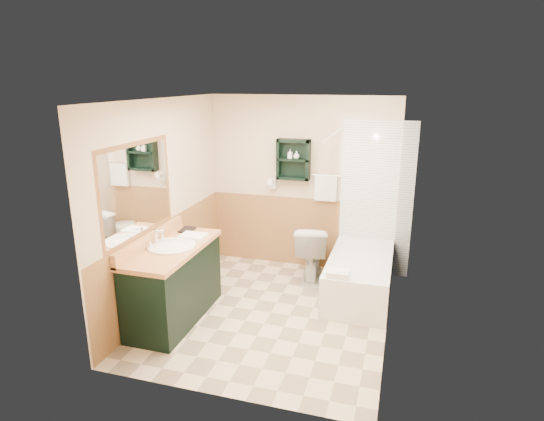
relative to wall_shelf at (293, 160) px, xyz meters
The scene contains 25 objects.
floor 2.09m from the wall_shelf, 85.93° to the right, with size 3.00×3.00×0.00m, color beige.
back_wall 0.38m from the wall_shelf, 48.99° to the left, with size 2.60×0.04×2.40m, color #FBE5C5.
left_wall 1.89m from the wall_shelf, 130.97° to the right, with size 0.04×3.00×2.40m, color #FBE5C5.
right_wall 2.03m from the wall_shelf, 44.70° to the right, with size 0.04×3.00×2.40m, color #FBE5C5.
ceiling 1.66m from the wall_shelf, 85.93° to the right, with size 2.60×3.00×0.04m, color white.
wainscot_left 2.12m from the wall_shelf, 130.14° to the right, with size 2.98×2.98×1.00m, color #B18447, non-canonical shape.
wainscot_back 1.06m from the wall_shelf, 38.66° to the left, with size 2.58×2.58×1.00m, color #B18447, non-canonical shape.
mirror_frame 2.28m from the wall_shelf, 120.90° to the right, with size 1.30×1.30×1.00m, color brown, non-canonical shape.
mirror_glass 2.28m from the wall_shelf, 120.79° to the right, with size 1.20×1.20×0.90m, color white, non-canonical shape.
tile_right 1.61m from the wall_shelf, 25.39° to the right, with size 1.50×1.50×2.10m, color white, non-canonical shape.
tile_back 1.23m from the wall_shelf, ahead, with size 0.95×0.95×2.10m, color white, non-canonical shape.
tile_accent 1.56m from the wall_shelf, 25.55° to the right, with size 1.50×1.50×0.10m, color #144729, non-canonical shape.
wall_shelf is the anchor object (origin of this frame).
hair_dryer 0.46m from the wall_shelf, behind, with size 0.10×0.24×0.18m, color white, non-canonical shape.
towel_bar 0.49m from the wall_shelf, ahead, with size 0.40×0.06×0.40m, color white, non-canonical shape.
curtain_rod 1.01m from the wall_shelf, 46.11° to the right, with size 0.03×0.03×1.60m, color silver.
shower_curtain 0.89m from the wall_shelf, 37.30° to the right, with size 1.05×1.05×1.70m, color beige, non-canonical shape.
vanity 2.32m from the wall_shelf, 116.17° to the right, with size 0.59×1.36×0.86m, color black.
bathtub 1.78m from the wall_shelf, 32.30° to the right, with size 0.75×1.50×0.50m, color white.
toilet 1.27m from the wall_shelf, 41.91° to the right, with size 0.42×0.76×0.74m, color white.
counter_towel 1.82m from the wall_shelf, 117.94° to the right, with size 0.28×0.22×0.04m, color white.
vanity_book 1.77m from the wall_shelf, 129.43° to the right, with size 0.16×0.02×0.22m, color black.
tub_towel 1.84m from the wall_shelf, 56.71° to the right, with size 0.24×0.20×0.07m, color white.
soap_bottle_a 0.06m from the wall_shelf, behind, with size 0.06×0.13×0.06m, color white.
soap_bottle_b 0.07m from the wall_shelf, ahead, with size 0.08×0.10×0.08m, color white.
Camera 1 is at (1.35, -4.52, 2.61)m, focal length 30.00 mm.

